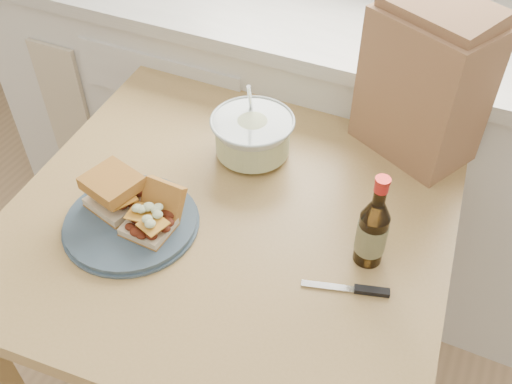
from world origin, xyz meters
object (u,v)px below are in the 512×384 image
at_px(plate, 131,222).
at_px(paper_bag, 424,87).
at_px(beer_bottle, 372,231).
at_px(coleslaw_bowl, 253,137).
at_px(dining_table, 235,239).

relative_size(plate, paper_bag, 0.82).
distance_m(beer_bottle, paper_bag, 0.40).
distance_m(coleslaw_bowl, beer_bottle, 0.40).
height_order(plate, beer_bottle, beer_bottle).
bearing_deg(plate, paper_bag, 47.81).
xyz_separation_m(plate, paper_bag, (0.47, 0.52, 0.16)).
xyz_separation_m(beer_bottle, paper_bag, (-0.01, 0.39, 0.09)).
bearing_deg(coleslaw_bowl, paper_bag, 29.95).
relative_size(dining_table, coleslaw_bowl, 5.15).
distance_m(dining_table, beer_bottle, 0.37).
bearing_deg(paper_bag, beer_bottle, -61.57).
distance_m(dining_table, plate, 0.26).
height_order(dining_table, beer_bottle, beer_bottle).
bearing_deg(dining_table, beer_bottle, -9.15).
height_order(plate, coleslaw_bowl, coleslaw_bowl).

